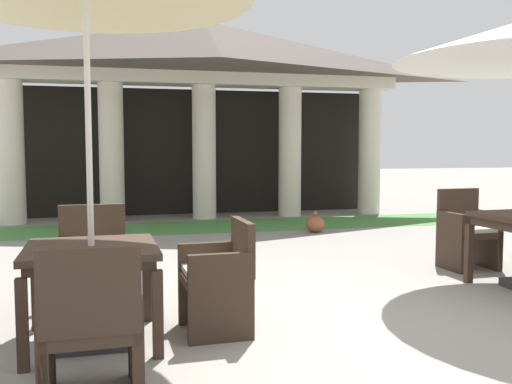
{
  "coord_description": "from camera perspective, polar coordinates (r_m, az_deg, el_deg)",
  "views": [
    {
      "loc": [
        -1.69,
        -3.98,
        1.42
      ],
      "look_at": [
        -0.35,
        1.39,
        0.98
      ],
      "focal_mm": 39.22,
      "sensor_mm": 36.0,
      "label": 1
    }
  ],
  "objects": [
    {
      "name": "patio_chair_mid_left_north",
      "position": [
        5.19,
        -16.29,
        -6.93
      ],
      "size": [
        0.63,
        0.6,
        0.9
      ],
      "rotation": [
        0.0,
        0.0,
        -3.11
      ],
      "color": "#38281E",
      "rests_on": "ground"
    },
    {
      "name": "terracotta_urn",
      "position": [
        9.43,
        6.04,
        -3.24
      ],
      "size": [
        0.32,
        0.32,
        0.36
      ],
      "color": "brown",
      "rests_on": "ground"
    },
    {
      "name": "background_pavilion",
      "position": [
        11.42,
        -5.45,
        12.35
      ],
      "size": [
        8.37,
        2.9,
        3.9
      ],
      "color": "beige",
      "rests_on": "ground"
    },
    {
      "name": "ground_plane",
      "position": [
        4.55,
        8.82,
        -13.71
      ],
      "size": [
        60.0,
        60.0,
        0.0
      ],
      "primitive_type": "plane",
      "color": "gray"
    },
    {
      "name": "patio_table_mid_left",
      "position": [
        4.22,
        -16.42,
        -6.57
      ],
      "size": [
        0.95,
        0.95,
        0.72
      ],
      "rotation": [
        0.0,
        0.0,
        0.03
      ],
      "color": "#38281E",
      "rests_on": "ground"
    },
    {
      "name": "patio_chair_mid_left_east",
      "position": [
        4.36,
        -3.81,
        -8.89
      ],
      "size": [
        0.52,
        0.56,
        0.86
      ],
      "rotation": [
        0.0,
        0.0,
        -4.68
      ],
      "color": "#38281E",
      "rests_on": "ground"
    },
    {
      "name": "lawn_strip",
      "position": [
        10.13,
        -4.24,
        -3.48
      ],
      "size": [
        10.17,
        1.65,
        0.01
      ],
      "primitive_type": "cube",
      "color": "#47843D",
      "rests_on": "ground"
    },
    {
      "name": "patio_chair_mid_left_south",
      "position": [
        3.36,
        -16.47,
        -13.35
      ],
      "size": [
        0.57,
        0.52,
        0.9
      ],
      "rotation": [
        0.0,
        0.0,
        0.03
      ],
      "color": "#38281E",
      "rests_on": "ground"
    },
    {
      "name": "patio_chair_near_foreground_north",
      "position": [
        7.03,
        20.71,
        -3.88
      ],
      "size": [
        0.59,
        0.52,
        0.93
      ],
      "rotation": [
        0.0,
        0.0,
        -3.09
      ],
      "color": "#38281E",
      "rests_on": "ground"
    }
  ]
}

